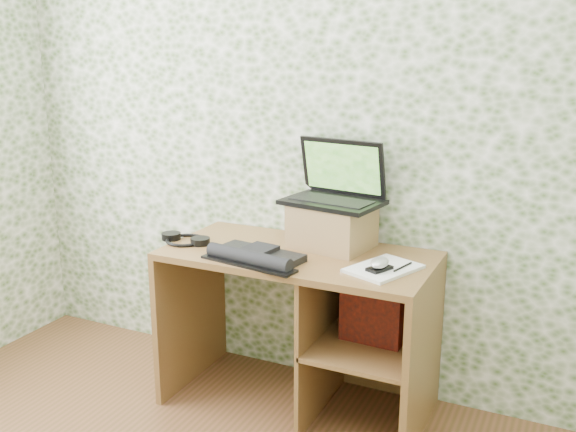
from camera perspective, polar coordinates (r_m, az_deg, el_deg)
The scene contains 10 objects.
wall_back at distance 3.02m, azimuth 3.41°, elevation 8.37°, with size 3.50×3.50×0.00m, color white.
desk at distance 2.95m, azimuth 2.52°, elevation -8.28°, with size 1.20×0.60×0.75m.
riser at distance 2.92m, azimuth 3.94°, elevation -0.87°, with size 0.33×0.28×0.20m, color brown.
laptop at distance 2.92m, azimuth 4.33°, elevation 2.50°, with size 0.46×0.36×0.28m.
keyboard at distance 2.75m, azimuth -2.95°, elevation -3.56°, with size 0.46×0.29×0.06m.
headphones at distance 3.05m, azimuth -9.10°, elevation -2.07°, with size 0.26×0.20×0.03m.
notepad at distance 2.67m, azimuth 8.49°, elevation -4.64°, with size 0.21×0.30×0.01m, color silver.
mouse at distance 2.62m, azimuth 8.14°, elevation -4.38°, with size 0.07×0.11×0.04m, color silver.
pen at distance 2.67m, azimuth 10.16°, elevation -4.47°, with size 0.01×0.01×0.14m, color black.
red_box at distance 2.81m, azimuth 7.50°, elevation -8.01°, with size 0.27×0.09×0.33m, color maroon.
Camera 1 is at (1.12, -1.04, 1.64)m, focal length 40.00 mm.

